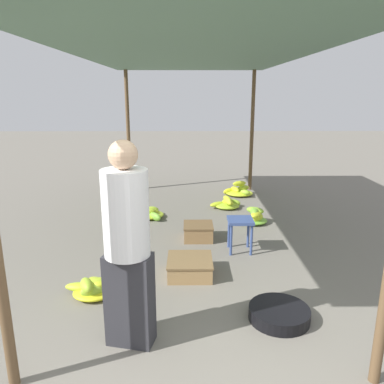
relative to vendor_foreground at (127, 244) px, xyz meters
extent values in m
cylinder|color=brown|center=(-0.81, 5.39, 0.38)|extent=(0.08, 0.08, 2.60)
cylinder|color=brown|center=(1.90, 5.39, 0.38)|extent=(0.08, 0.08, 2.60)
cube|color=#567A60|center=(0.55, 2.45, 1.70)|extent=(3.11, 6.27, 0.04)
cube|color=#2D2D33|center=(0.00, 0.00, -0.51)|extent=(0.43, 0.30, 0.82)
cylinder|color=white|center=(0.00, 0.00, 0.26)|extent=(0.45, 0.45, 0.71)
sphere|color=tan|center=(0.00, 0.00, 0.73)|extent=(0.23, 0.23, 0.23)
cube|color=#384C84|center=(1.21, 1.94, -0.47)|extent=(0.34, 0.34, 0.04)
cylinder|color=#384C84|center=(1.07, 1.80, -0.71)|extent=(0.04, 0.04, 0.43)
cylinder|color=#384C84|center=(1.34, 1.80, -0.71)|extent=(0.04, 0.04, 0.43)
cylinder|color=#384C84|center=(1.07, 2.08, -0.71)|extent=(0.04, 0.04, 0.43)
cylinder|color=#384C84|center=(1.34, 2.08, -0.71)|extent=(0.04, 0.04, 0.43)
cylinder|color=black|center=(1.37, 0.31, -0.86)|extent=(0.58, 0.58, 0.12)
ellipsoid|color=#9EC330|center=(-0.57, 0.71, -0.76)|extent=(0.23, 0.29, 0.14)
ellipsoid|color=yellow|center=(-0.52, 0.85, -0.87)|extent=(0.31, 0.25, 0.10)
ellipsoid|color=#B2CC2C|center=(-0.66, 0.80, -0.83)|extent=(0.35, 0.16, 0.09)
ellipsoid|color=#C6D329|center=(-0.49, 0.77, -0.76)|extent=(0.28, 0.27, 0.10)
ellipsoid|color=#99C231|center=(-0.50, 0.69, -0.81)|extent=(0.29, 0.21, 0.15)
ellipsoid|color=#AECA2D|center=(-0.49, 0.76, -0.76)|extent=(0.30, 0.16, 0.11)
ellipsoid|color=yellow|center=(-0.52, 0.76, -0.87)|extent=(0.44, 0.38, 0.10)
ellipsoid|color=yellow|center=(-0.44, 3.45, -0.86)|extent=(0.23, 0.25, 0.11)
ellipsoid|color=#A9C82E|center=(-0.19, 3.35, -0.79)|extent=(0.27, 0.13, 0.14)
ellipsoid|color=#BACF2B|center=(-0.15, 3.45, -0.84)|extent=(0.28, 0.15, 0.14)
ellipsoid|color=#A2C52F|center=(-0.16, 3.55, -0.83)|extent=(0.27, 0.18, 0.14)
ellipsoid|color=yellow|center=(-0.31, 3.58, -0.87)|extent=(0.17, 0.30, 0.10)
ellipsoid|color=#74B337|center=(-0.07, 3.24, -0.85)|extent=(0.28, 0.28, 0.14)
ellipsoid|color=#AECA2D|center=(-0.20, 3.41, -0.87)|extent=(0.55, 0.48, 0.10)
ellipsoid|color=#C2D229|center=(1.24, 3.87, -0.77)|extent=(0.18, 0.34, 0.11)
ellipsoid|color=#BDD02A|center=(1.24, 3.94, -0.74)|extent=(0.19, 0.34, 0.11)
ellipsoid|color=yellow|center=(1.26, 4.00, -0.84)|extent=(0.30, 0.34, 0.14)
ellipsoid|color=#BACF2B|center=(1.06, 3.97, -0.85)|extent=(0.36, 0.31, 0.09)
ellipsoid|color=#99C231|center=(1.37, 4.06, -0.85)|extent=(0.32, 0.25, 0.14)
ellipsoid|color=#A4C62F|center=(1.24, 3.94, -0.87)|extent=(0.46, 0.40, 0.10)
ellipsoid|color=yellow|center=(1.40, 4.93, -0.85)|extent=(0.35, 0.27, 0.15)
ellipsoid|color=#B0CB2D|center=(1.69, 4.98, -0.79)|extent=(0.31, 0.24, 0.12)
ellipsoid|color=#9BC230|center=(1.69, 4.70, -0.81)|extent=(0.25, 0.25, 0.11)
ellipsoid|color=yellow|center=(1.50, 5.09, -0.86)|extent=(0.22, 0.29, 0.09)
ellipsoid|color=yellow|center=(1.51, 4.93, -0.81)|extent=(0.23, 0.35, 0.13)
ellipsoid|color=#C7D429|center=(1.59, 4.90, -0.67)|extent=(0.32, 0.20, 0.11)
ellipsoid|color=#C7D429|center=(1.56, 4.98, -0.84)|extent=(0.24, 0.21, 0.11)
ellipsoid|color=#BED02A|center=(1.60, 4.87, -0.87)|extent=(0.58, 0.50, 0.10)
ellipsoid|color=#C2D229|center=(1.65, 3.04, -0.81)|extent=(0.28, 0.31, 0.15)
ellipsoid|color=#C5D329|center=(1.62, 2.99, -0.74)|extent=(0.27, 0.29, 0.11)
ellipsoid|color=#77B437|center=(1.60, 3.07, -0.71)|extent=(0.17, 0.27, 0.12)
ellipsoid|color=#8BBC33|center=(1.63, 3.15, -0.71)|extent=(0.34, 0.29, 0.11)
ellipsoid|color=#74B337|center=(1.58, 3.08, -0.87)|extent=(0.48, 0.42, 0.10)
cube|color=#9E7A4C|center=(0.52, 1.24, -0.82)|extent=(0.51, 0.51, 0.19)
cube|color=brown|center=(0.52, 1.24, -0.72)|extent=(0.53, 0.53, 0.02)
cube|color=olive|center=(0.65, 2.39, -0.81)|extent=(0.42, 0.42, 0.21)
cube|color=brown|center=(0.65, 2.39, -0.70)|extent=(0.44, 0.44, 0.02)
camera|label=1|loc=(0.50, -2.85, 1.18)|focal=35.00mm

